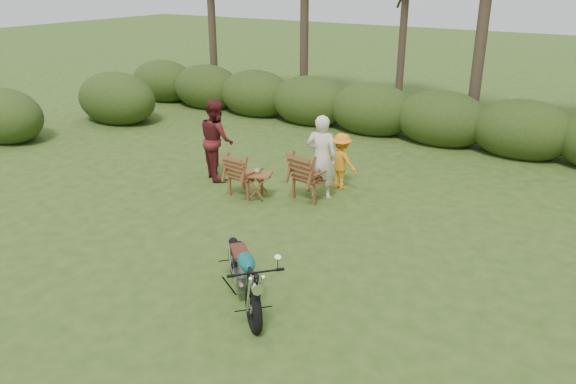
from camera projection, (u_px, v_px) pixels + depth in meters
The scene contains 9 objects.
ground at pixel (232, 296), 7.89m from camera, with size 80.00×80.00×0.00m, color #2C4617.
motorcycle at pixel (244, 299), 7.83m from camera, with size 1.90×0.73×1.09m, color #0B9A91, non-canonical shape.
lawn_chair_right at pixel (311, 198), 11.30m from camera, with size 0.68×0.68×0.99m, color brown, non-canonical shape.
lawn_chair_left at pixel (246, 195), 11.46m from camera, with size 0.62×0.62×0.91m, color brown, non-canonical shape.
side_table at pixel (258, 186), 11.17m from camera, with size 0.52×0.43×0.53m, color brown, non-canonical shape.
cup at pixel (257, 171), 11.10m from camera, with size 0.12×0.12×0.09m, color beige.
adult_a at pixel (321, 197), 11.33m from camera, with size 0.62×0.41×1.70m, color #F5DECA.
adult_b at pixel (218, 177), 12.44m from camera, with size 0.85×0.66×1.74m, color #57181B.
child at pixel (340, 188), 11.83m from camera, with size 0.76×0.44×1.18m, color orange.
Camera 1 is at (4.32, -5.31, 4.27)m, focal length 35.00 mm.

